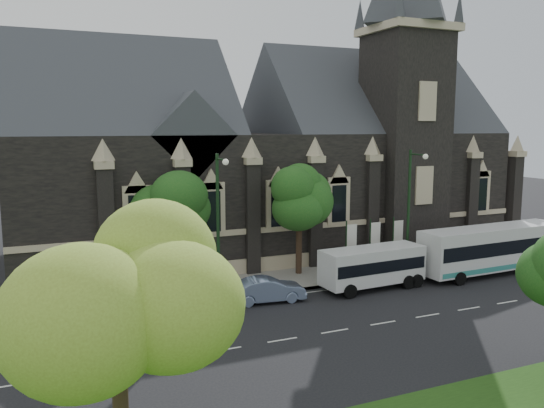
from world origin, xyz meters
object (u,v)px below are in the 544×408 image
tree_walk_right (301,194)px  tour_coach (492,248)px  banner_flag_left (350,243)px  car_far_red (115,311)px  sedan (268,290)px  shuttle_bus (373,265)px  banner_flag_right (396,238)px  box_trailer (205,299)px  tree_park_near (123,281)px  street_lamp_mid (219,219)px  banner_flag_center (373,240)px  tree_walk_left (175,202)px  street_lamp_near (411,205)px

tree_walk_right → tour_coach: size_ratio=0.66×
banner_flag_left → tour_coach: size_ratio=0.34×
car_far_red → sedan: bearing=-94.1°
tree_walk_right → shuttle_bus: bearing=-61.0°
tour_coach → shuttle_bus: (-9.95, 0.30, -0.29)m
tour_coach → shuttle_bus: bearing=176.1°
banner_flag_right → shuttle_bus: 5.48m
box_trailer → sedan: (4.15, 0.80, -0.17)m
tree_walk_right → banner_flag_right: bearing=-13.6°
tree_park_near → sedan: 18.80m
banner_flag_right → banner_flag_left: bearing=180.0°
tour_coach → sedan: tour_coach is taller
street_lamp_mid → box_trailer: bearing=-126.5°
street_lamp_mid → sedan: bearing=-25.6°
banner_flag_right → tree_walk_right: bearing=166.4°
tree_park_near → sedan: size_ratio=1.87×
tour_coach → box_trailer: (-21.50, -0.31, -0.96)m
street_lamp_mid → tour_coach: (19.97, -1.75, -3.23)m
banner_flag_center → banner_flag_right: 2.00m
street_lamp_mid → banner_flag_center: 12.73m
tree_park_near → box_trailer: bearing=65.7°
tree_walk_left → car_far_red: (-4.60, -4.87, -5.09)m
box_trailer → street_lamp_near: bearing=9.6°
tree_park_near → tree_walk_left: tree_park_near is taller
box_trailer → sedan: size_ratio=0.67×
tree_walk_left → banner_flag_left: 12.66m
tree_walk_left → box_trailer: bearing=-87.2°
tree_walk_left → banner_flag_right: size_ratio=1.91×
street_lamp_near → banner_flag_center: (-1.71, 1.91, -2.73)m
street_lamp_mid → car_far_red: (-6.40, -1.26, -4.47)m
box_trailer → street_lamp_mid: bearing=55.6°
street_lamp_mid → street_lamp_near: bearing=0.0°
tree_park_near → tree_walk_right: size_ratio=1.10×
banner_flag_left → car_far_red: bearing=-169.2°
tree_walk_right → banner_flag_right: tree_walk_right is taller
street_lamp_mid → box_trailer: (-1.52, -2.06, -4.19)m
tree_park_near → tree_walk_left: (5.97, 19.47, -0.68)m
shuttle_bus → box_trailer: (-11.55, -0.61, -0.66)m
tree_park_near → shuttle_bus: 23.40m
banner_flag_left → sedan: bearing=-157.5°
street_lamp_near → tour_coach: size_ratio=0.76×
tree_walk_left → banner_flag_center: bearing=-6.9°
street_lamp_near → box_trailer: size_ratio=2.93×
tree_park_near → banner_flag_right: size_ratio=2.14×
street_lamp_near → banner_flag_center: bearing=131.9°
tree_park_near → banner_flag_left: tree_park_near is taller
tree_walk_right → sedan: bearing=-133.2°
tree_walk_left → banner_flag_center: 14.58m
tree_park_near → tree_walk_right: bearing=52.4°
street_lamp_mid → tree_park_near: bearing=-116.1°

